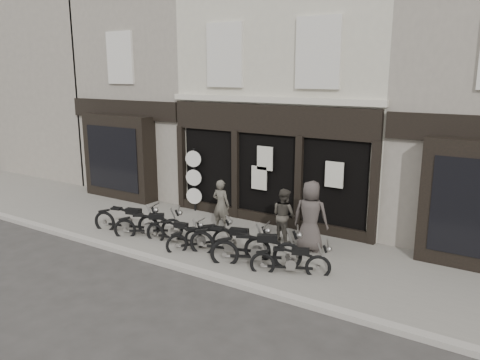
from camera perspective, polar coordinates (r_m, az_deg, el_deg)
The scene contains 17 objects.
ground_plane at distance 12.96m, azimuth -3.35°, elevation -9.06°, with size 90.00×90.00×0.00m, color #2D2B28.
pavement at distance 13.62m, azimuth -1.10°, elevation -7.65°, with size 30.00×4.20×0.12m, color slate.
kerb at distance 12.03m, azimuth -6.94°, elevation -10.59°, with size 30.00×0.25×0.13m, color gray.
central_building at distance 17.19m, azimuth 8.47°, elevation 10.22°, with size 7.30×6.22×8.34m.
neighbour_left at distance 20.62m, azimuth -8.12°, elevation 10.54°, with size 5.60×6.73×8.34m.
filler_left at distance 26.74m, azimuth -21.52°, elevation 10.42°, with size 11.00×6.00×8.20m, color gray.
motorcycle_0 at distance 14.67m, azimuth -13.60°, elevation -5.02°, with size 2.15×0.92×1.06m.
motorcycle_1 at distance 14.16m, azimuth -10.98°, elevation -5.67°, with size 1.79×1.38×0.98m.
motorcycle_2 at distance 13.49m, azimuth -7.92°, elevation -6.63°, with size 1.89×0.55×0.91m.
motorcycle_3 at distance 13.02m, azimuth -4.79°, elevation -7.26°, with size 1.33×1.65×0.92m.
motorcycle_4 at distance 12.45m, azimuth -1.19°, elevation -7.84°, with size 2.22×0.91×1.09m.
motorcycle_5 at distance 11.90m, azimuth 2.09°, elevation -8.80°, with size 2.14×1.34×1.11m.
motorcycle_6 at distance 11.48m, azimuth 6.26°, elevation -10.08°, with size 1.82×1.06×0.94m.
man_left at distance 14.32m, azimuth -2.33°, elevation -3.05°, with size 0.58×0.38×1.58m, color #4A463D.
man_centre at distance 13.41m, azimuth 5.38°, elevation -4.28°, with size 0.75×0.59×1.55m, color #3A362F.
man_right at distance 12.74m, azimuth 8.60°, elevation -4.38°, with size 0.95×0.62×1.94m, color #3D3633.
advert_sign_post at distance 16.29m, azimuth -5.60°, elevation -0.32°, with size 0.55×0.36×2.33m.
Camera 1 is at (7.16, -9.66, 4.84)m, focal length 35.00 mm.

